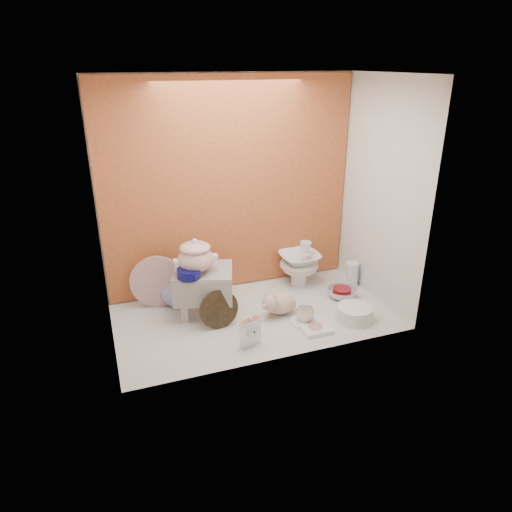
{
  "coord_description": "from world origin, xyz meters",
  "views": [
    {
      "loc": [
        -0.91,
        -2.53,
        1.57
      ],
      "look_at": [
        0.02,
        0.02,
        0.42
      ],
      "focal_mm": 32.56,
      "sensor_mm": 36.0,
      "label": 1
    }
  ],
  "objects_px": {
    "plush_pig": "(281,303)",
    "dinner_plate_stack": "(354,313)",
    "soup_tureen": "(195,255)",
    "gold_rim_teacup": "(305,314)",
    "floral_platter": "(157,282)",
    "crystal_bowl": "(342,293)",
    "step_stool": "(204,291)",
    "blue_white_vase": "(175,289)",
    "mantel_clock": "(250,331)",
    "porcelain_tower": "(299,263)"
  },
  "relations": [
    {
      "from": "plush_pig",
      "to": "dinner_plate_stack",
      "type": "relative_size",
      "value": 1.07
    },
    {
      "from": "floral_platter",
      "to": "gold_rim_teacup",
      "type": "xyz_separation_m",
      "value": [
        0.85,
        -0.55,
        -0.12
      ]
    },
    {
      "from": "plush_pig",
      "to": "dinner_plate_stack",
      "type": "bearing_deg",
      "value": -25.77
    },
    {
      "from": "floral_platter",
      "to": "gold_rim_teacup",
      "type": "relative_size",
      "value": 3.11
    },
    {
      "from": "plush_pig",
      "to": "crystal_bowl",
      "type": "relative_size",
      "value": 1.28
    },
    {
      "from": "mantel_clock",
      "to": "plush_pig",
      "type": "distance_m",
      "value": 0.42
    },
    {
      "from": "blue_white_vase",
      "to": "dinner_plate_stack",
      "type": "bearing_deg",
      "value": -30.04
    },
    {
      "from": "mantel_clock",
      "to": "porcelain_tower",
      "type": "distance_m",
      "value": 0.9
    },
    {
      "from": "soup_tureen",
      "to": "porcelain_tower",
      "type": "relative_size",
      "value": 0.8
    },
    {
      "from": "step_stool",
      "to": "floral_platter",
      "type": "height_order",
      "value": "floral_platter"
    },
    {
      "from": "mantel_clock",
      "to": "gold_rim_teacup",
      "type": "relative_size",
      "value": 1.62
    },
    {
      "from": "blue_white_vase",
      "to": "porcelain_tower",
      "type": "xyz_separation_m",
      "value": [
        0.94,
        -0.01,
        0.06
      ]
    },
    {
      "from": "dinner_plate_stack",
      "to": "porcelain_tower",
      "type": "bearing_deg",
      "value": 101.24
    },
    {
      "from": "blue_white_vase",
      "to": "mantel_clock",
      "type": "height_order",
      "value": "blue_white_vase"
    },
    {
      "from": "step_stool",
      "to": "porcelain_tower",
      "type": "xyz_separation_m",
      "value": [
        0.78,
        0.18,
        0.01
      ]
    },
    {
      "from": "dinner_plate_stack",
      "to": "porcelain_tower",
      "type": "relative_size",
      "value": 0.75
    },
    {
      "from": "floral_platter",
      "to": "crystal_bowl",
      "type": "xyz_separation_m",
      "value": [
        1.25,
        -0.33,
        -0.15
      ]
    },
    {
      "from": "step_stool",
      "to": "soup_tureen",
      "type": "relative_size",
      "value": 1.4
    },
    {
      "from": "dinner_plate_stack",
      "to": "crystal_bowl",
      "type": "distance_m",
      "value": 0.31
    },
    {
      "from": "floral_platter",
      "to": "crystal_bowl",
      "type": "relative_size",
      "value": 1.74
    },
    {
      "from": "soup_tureen",
      "to": "plush_pig",
      "type": "xyz_separation_m",
      "value": [
        0.52,
        -0.17,
        -0.35
      ]
    },
    {
      "from": "crystal_bowl",
      "to": "blue_white_vase",
      "type": "bearing_deg",
      "value": 164.42
    },
    {
      "from": "floral_platter",
      "to": "blue_white_vase",
      "type": "distance_m",
      "value": 0.14
    },
    {
      "from": "dinner_plate_stack",
      "to": "mantel_clock",
      "type": "bearing_deg",
      "value": -176.07
    },
    {
      "from": "step_stool",
      "to": "soup_tureen",
      "type": "height_order",
      "value": "soup_tureen"
    },
    {
      "from": "step_stool",
      "to": "gold_rim_teacup",
      "type": "distance_m",
      "value": 0.68
    },
    {
      "from": "gold_rim_teacup",
      "to": "crystal_bowl",
      "type": "distance_m",
      "value": 0.46
    },
    {
      "from": "soup_tureen",
      "to": "dinner_plate_stack",
      "type": "xyz_separation_m",
      "value": [
        0.95,
        -0.4,
        -0.39
      ]
    },
    {
      "from": "step_stool",
      "to": "soup_tureen",
      "type": "bearing_deg",
      "value": -137.97
    },
    {
      "from": "floral_platter",
      "to": "porcelain_tower",
      "type": "distance_m",
      "value": 1.05
    },
    {
      "from": "step_stool",
      "to": "blue_white_vase",
      "type": "bearing_deg",
      "value": 147.07
    },
    {
      "from": "porcelain_tower",
      "to": "gold_rim_teacup",
      "type": "bearing_deg",
      "value": -110.77
    },
    {
      "from": "step_stool",
      "to": "plush_pig",
      "type": "bearing_deg",
      "value": -4.48
    },
    {
      "from": "gold_rim_teacup",
      "to": "plush_pig",
      "type": "bearing_deg",
      "value": 122.06
    },
    {
      "from": "plush_pig",
      "to": "step_stool",
      "type": "bearing_deg",
      "value": 160.82
    },
    {
      "from": "floral_platter",
      "to": "soup_tureen",
      "type": "bearing_deg",
      "value": -44.78
    },
    {
      "from": "step_stool",
      "to": "blue_white_vase",
      "type": "height_order",
      "value": "step_stool"
    },
    {
      "from": "mantel_clock",
      "to": "crystal_bowl",
      "type": "relative_size",
      "value": 0.91
    },
    {
      "from": "soup_tureen",
      "to": "floral_platter",
      "type": "distance_m",
      "value": 0.4
    },
    {
      "from": "soup_tureen",
      "to": "gold_rim_teacup",
      "type": "distance_m",
      "value": 0.8
    },
    {
      "from": "plush_pig",
      "to": "dinner_plate_stack",
      "type": "xyz_separation_m",
      "value": [
        0.42,
        -0.23,
        -0.03
      ]
    },
    {
      "from": "plush_pig",
      "to": "porcelain_tower",
      "type": "distance_m",
      "value": 0.49
    },
    {
      "from": "floral_platter",
      "to": "mantel_clock",
      "type": "bearing_deg",
      "value": -57.2
    },
    {
      "from": "step_stool",
      "to": "dinner_plate_stack",
      "type": "distance_m",
      "value": 1.0
    },
    {
      "from": "soup_tureen",
      "to": "dinner_plate_stack",
      "type": "height_order",
      "value": "soup_tureen"
    },
    {
      "from": "dinner_plate_stack",
      "to": "porcelain_tower",
      "type": "xyz_separation_m",
      "value": [
        -0.12,
        0.6,
        0.12
      ]
    },
    {
      "from": "blue_white_vase",
      "to": "mantel_clock",
      "type": "relative_size",
      "value": 1.15
    },
    {
      "from": "plush_pig",
      "to": "porcelain_tower",
      "type": "height_order",
      "value": "porcelain_tower"
    },
    {
      "from": "mantel_clock",
      "to": "plush_pig",
      "type": "height_order",
      "value": "mantel_clock"
    },
    {
      "from": "soup_tureen",
      "to": "blue_white_vase",
      "type": "height_order",
      "value": "soup_tureen"
    }
  ]
}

